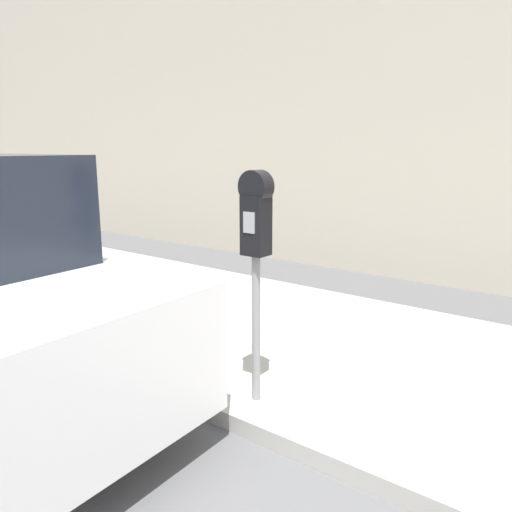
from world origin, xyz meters
name	(u,v)px	position (x,y,z in m)	size (l,w,h in m)	color
ground_plane	(121,499)	(0.00, 0.00, 0.00)	(60.00, 60.00, 0.00)	slate
sidewalk	(333,351)	(0.00, 2.20, 0.06)	(24.00, 2.80, 0.12)	#ADAAA3
building_facade	(460,72)	(0.00, 5.18, 2.63)	(24.00, 0.30, 5.26)	beige
parking_meter	(256,236)	(0.05, 1.06, 1.21)	(0.20, 0.14, 1.49)	gray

